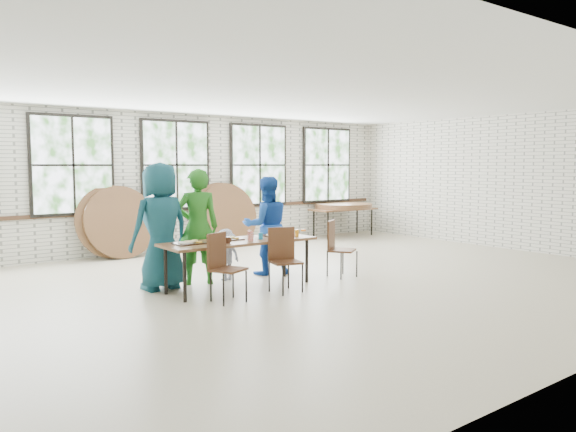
% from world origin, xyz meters
% --- Properties ---
extents(room, '(12.00, 12.00, 12.00)m').
position_xyz_m(room, '(0.00, 4.44, 1.83)').
color(room, '#C1B79A').
rests_on(room, ground).
extents(dining_table, '(2.41, 0.84, 0.74)m').
position_xyz_m(dining_table, '(-0.98, 0.34, 0.69)').
color(dining_table, brown).
rests_on(dining_table, ground).
extents(chair_near_left, '(0.55, 0.54, 0.95)m').
position_xyz_m(chair_near_left, '(-1.61, -0.22, 0.56)').
color(chair_near_left, '#4B2B19').
rests_on(chair_near_left, ground).
extents(chair_near_right, '(0.52, 0.51, 0.95)m').
position_xyz_m(chair_near_right, '(-0.56, -0.22, 0.56)').
color(chair_near_right, '#4B2B19').
rests_on(chair_near_right, ground).
extents(chair_spare, '(0.57, 0.57, 0.95)m').
position_xyz_m(chair_spare, '(0.81, 0.11, 0.56)').
color(chair_spare, '#4B2B19').
rests_on(chair_spare, ground).
extents(adult_teal, '(1.00, 0.70, 1.92)m').
position_xyz_m(adult_teal, '(-1.97, 0.99, 0.96)').
color(adult_teal, '#18515E').
rests_on(adult_teal, ground).
extents(adult_green, '(0.78, 0.66, 1.82)m').
position_xyz_m(adult_green, '(-1.34, 0.99, 0.91)').
color(adult_green, '#226A1C').
rests_on(adult_green, ground).
extents(toddler, '(0.58, 0.38, 0.84)m').
position_xyz_m(toddler, '(-0.83, 0.99, 0.42)').
color(toddler, '#131A3C').
rests_on(toddler, ground).
extents(adult_blue, '(0.99, 0.88, 1.68)m').
position_xyz_m(adult_blue, '(-0.02, 0.99, 0.84)').
color(adult_blue, '#1643A0').
rests_on(adult_blue, ground).
extents(storage_table, '(1.82, 0.81, 0.74)m').
position_xyz_m(storage_table, '(4.54, 3.94, 0.69)').
color(storage_table, brown).
rests_on(storage_table, ground).
extents(tabletop_clutter, '(2.02, 0.63, 0.11)m').
position_xyz_m(tabletop_clutter, '(-0.88, 0.31, 0.77)').
color(tabletop_clutter, black).
rests_on(tabletop_clutter, dining_table).
extents(round_tops_stacked, '(1.50, 1.50, 0.13)m').
position_xyz_m(round_tops_stacked, '(4.54, 3.94, 0.80)').
color(round_tops_stacked, brown).
rests_on(round_tops_stacked, storage_table).
extents(round_tops_leaning, '(4.17, 0.51, 1.48)m').
position_xyz_m(round_tops_leaning, '(-0.17, 4.21, 0.73)').
color(round_tops_leaning, brown).
rests_on(round_tops_leaning, ground).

